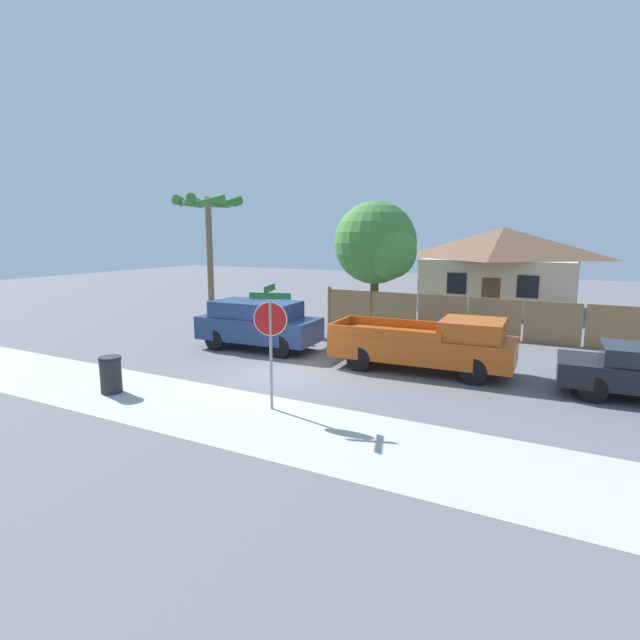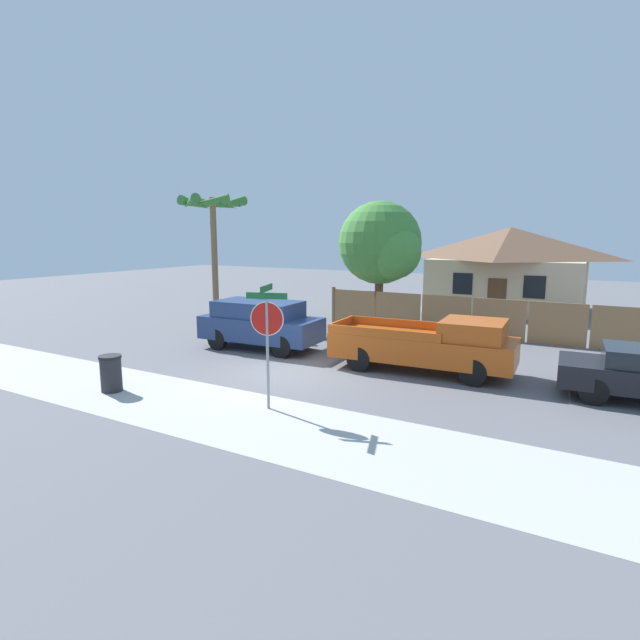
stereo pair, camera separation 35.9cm
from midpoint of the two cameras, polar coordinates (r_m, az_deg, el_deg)
ground_plane at (r=15.34m, az=-3.41°, el=-6.06°), size 80.00×80.00×0.00m
sidewalk_strip at (r=12.62m, az=-12.49°, el=-9.80°), size 36.00×3.20×0.01m
wooden_fence at (r=21.41m, az=17.38°, el=0.31°), size 12.94×0.12×1.75m
house at (r=29.60m, az=21.08°, el=5.61°), size 8.28×6.62×4.57m
oak_tree at (r=23.87m, az=7.61°, el=8.50°), size 4.11×3.91×5.74m
palm_tree at (r=23.16m, az=-11.70°, el=11.77°), size 2.89×3.10×5.89m
red_suv at (r=18.38m, az=-6.28°, el=-0.33°), size 4.53×2.11×1.78m
orange_pickup at (r=15.62m, az=13.01°, el=-2.77°), size 5.61×2.28×1.70m
stop_sign at (r=11.83m, az=-5.20°, el=-0.67°), size 0.96×0.86×3.01m
trash_bin at (r=14.51m, az=-22.12°, el=-5.66°), size 0.59×0.59×0.99m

